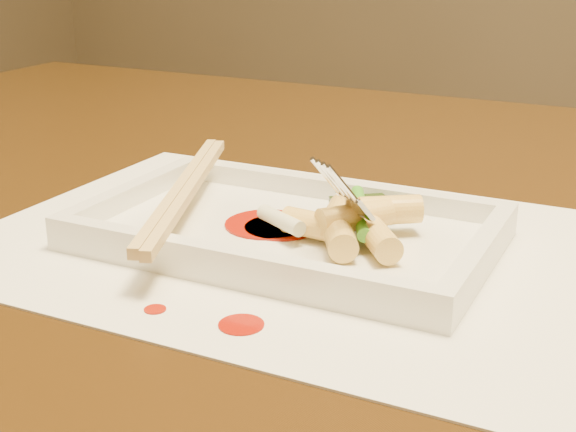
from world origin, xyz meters
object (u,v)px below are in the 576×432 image
at_px(table, 375,344).
at_px(placemat, 288,243).
at_px(plate_base, 288,236).
at_px(chopstick_a, 180,188).
at_px(fork, 406,124).

height_order(table, placemat, placemat).
xyz_separation_m(table, placemat, (-0.04, -0.07, 0.10)).
height_order(placemat, plate_base, plate_base).
height_order(placemat, chopstick_a, chopstick_a).
bearing_deg(table, chopstick_a, -147.80).
distance_m(chopstick_a, fork, 0.16).
bearing_deg(placemat, plate_base, 0.00).
xyz_separation_m(plate_base, chopstick_a, (-0.08, 0.00, 0.02)).
xyz_separation_m(plate_base, fork, (0.07, 0.02, 0.08)).
bearing_deg(table, placemat, -116.08).
relative_size(table, placemat, 3.50).
distance_m(table, chopstick_a, 0.19).
relative_size(plate_base, fork, 1.86).
distance_m(table, plate_base, 0.14).
bearing_deg(fork, plate_base, -165.58).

